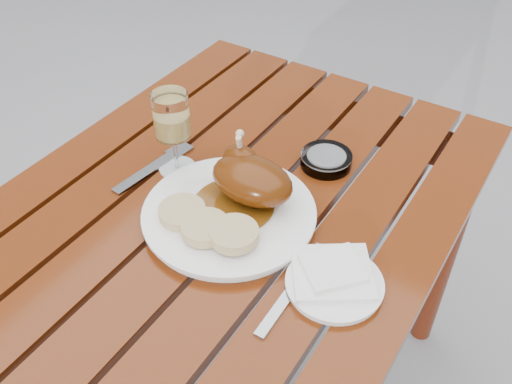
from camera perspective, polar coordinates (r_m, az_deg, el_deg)
table at (r=1.34m, az=-3.74°, el=-14.25°), size 0.80×1.20×0.75m
dinner_plate at (r=1.04m, az=-2.69°, el=-2.26°), size 0.33×0.33×0.02m
roast_duck at (r=1.04m, az=-0.66°, el=1.35°), size 0.17×0.16×0.12m
bread_dumplings at (r=0.99m, az=-4.95°, el=-3.24°), size 0.20×0.10×0.03m
wine_glass at (r=1.12m, az=-8.26°, el=5.83°), size 0.07×0.07×0.17m
side_plate at (r=0.94m, az=7.84°, el=-9.11°), size 0.21×0.21×0.01m
napkin at (r=0.94m, az=7.63°, el=-8.00°), size 0.17×0.17×0.01m
ashtray at (r=1.17m, az=7.03°, el=3.23°), size 0.11×0.11×0.03m
fork at (r=1.17m, az=-10.53°, el=2.23°), size 0.04×0.19×0.01m
knife at (r=0.93m, az=3.25°, el=-10.23°), size 0.02×0.19×0.01m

